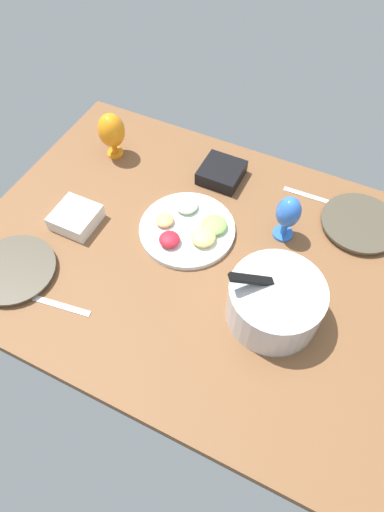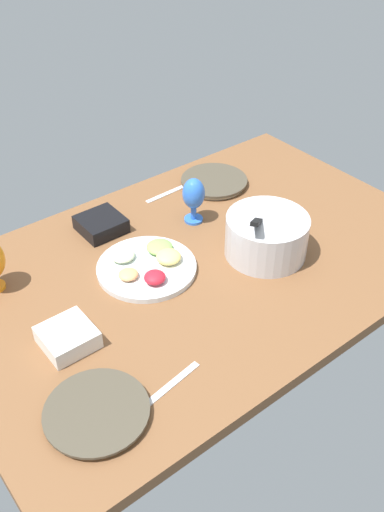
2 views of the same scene
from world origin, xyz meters
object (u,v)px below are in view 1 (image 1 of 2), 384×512
object	(u,v)px
hurricane_glass_blue	(288,214)
mixing_bowl	(275,301)
hurricane_glass_orange	(111,131)
square_bowl_white	(76,217)
fruit_platter	(189,228)
square_bowl_black	(221,172)
dinner_plate_left	(360,224)
dinner_plate_right	(14,270)

from	to	relation	value
hurricane_glass_blue	mixing_bowl	bearing A→B (deg)	102.88
hurricane_glass_orange	square_bowl_white	bearing A→B (deg)	100.37
fruit_platter	square_bowl_black	size ratio (longest dim) A/B	2.19
square_bowl_black	hurricane_glass_orange	bearing A→B (deg)	8.24
dinner_plate_left	mixing_bowl	size ratio (longest dim) A/B	0.97
mixing_bowl	hurricane_glass_orange	distance (cm)	84.14
fruit_platter	square_bowl_black	bearing A→B (deg)	-89.12
dinner_plate_right	fruit_platter	xyz separation A→B (cm)	(-40.44, -37.18, 0.52)
dinner_plate_left	fruit_platter	world-z (taller)	fruit_platter
dinner_plate_left	square_bowl_black	xyz separation A→B (cm)	(49.50, -0.61, 1.58)
dinner_plate_left	hurricane_glass_blue	xyz separation A→B (cm)	(21.29, 14.22, 9.01)
dinner_plate_left	square_bowl_white	world-z (taller)	square_bowl_white
hurricane_glass_blue	dinner_plate_right	bearing A→B (deg)	35.88
hurricane_glass_orange	square_bowl_white	size ratio (longest dim) A/B	1.29
hurricane_glass_blue	square_bowl_white	distance (cm)	67.57
dinner_plate_right	fruit_platter	distance (cm)	54.94
dinner_plate_left	square_bowl_white	bearing A→B (deg)	25.05
dinner_plate_left	hurricane_glass_orange	xyz separation A→B (cm)	(89.88, 5.24, 9.26)
dinner_plate_right	square_bowl_white	world-z (taller)	square_bowl_white
dinner_plate_right	square_bowl_black	world-z (taller)	square_bowl_black
fruit_platter	square_bowl_white	bearing A→B (deg)	20.18
dinner_plate_left	dinner_plate_right	size ratio (longest dim) A/B	1.00
square_bowl_white	square_bowl_black	world-z (taller)	square_bowl_white
square_bowl_black	hurricane_glass_blue	bearing A→B (deg)	152.26
hurricane_glass_blue	hurricane_glass_orange	size ratio (longest dim) A/B	0.96
dinner_plate_right	mixing_bowl	distance (cm)	77.84
fruit_platter	square_bowl_white	size ratio (longest dim) A/B	2.30
hurricane_glass_orange	square_bowl_white	xyz separation A→B (cm)	(-6.20, 33.87, -7.58)
dinner_plate_left	dinner_plate_right	distance (cm)	109.79
mixing_bowl	hurricane_glass_blue	size ratio (longest dim) A/B	1.58
dinner_plate_right	hurricane_glass_blue	size ratio (longest dim) A/B	1.53
hurricane_glass_orange	fruit_platter	bearing A→B (deg)	152.60
mixing_bowl	square_bowl_black	world-z (taller)	mixing_bowl
square_bowl_white	square_bowl_black	size ratio (longest dim) A/B	0.95
mixing_bowl	dinner_plate_left	bearing A→B (deg)	-108.92
mixing_bowl	dinner_plate_right	bearing A→B (deg)	15.41
dinner_plate_right	fruit_platter	size ratio (longest dim) A/B	0.82
square_bowl_black	mixing_bowl	bearing A→B (deg)	128.60
dinner_plate_left	hurricane_glass_blue	size ratio (longest dim) A/B	1.53
dinner_plate_left	mixing_bowl	distance (cm)	45.82
dinner_plate_left	square_bowl_black	size ratio (longest dim) A/B	1.78
fruit_platter	hurricane_glass_orange	size ratio (longest dim) A/B	1.79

